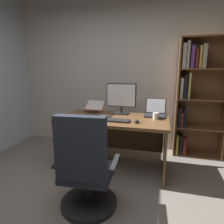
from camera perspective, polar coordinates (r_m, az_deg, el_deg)
wall_back at (r=3.63m, az=3.77°, el=12.12°), size 4.64×0.12×2.83m
desk at (r=2.90m, az=0.94°, el=-5.37°), size 1.52×0.81×0.76m
bookshelf at (r=3.42m, az=23.23°, el=4.33°), size 0.76×0.27×1.92m
office_chair at (r=2.04m, az=-7.78°, el=-16.95°), size 0.64×0.60×1.04m
monitor at (r=2.98m, az=2.71°, el=3.92°), size 0.46×0.16×0.47m
laptop at (r=2.95m, az=12.54°, el=-0.07°), size 0.30×0.30×0.25m
keyboard at (r=2.59m, az=0.53°, el=-2.42°), size 0.42×0.15×0.02m
computer_mouse at (r=2.53m, az=7.13°, el=-2.68°), size 0.06×0.10×0.04m
reading_stand_with_book at (r=3.18m, az=-5.06°, el=1.63°), size 0.31×0.26×0.17m
open_binder at (r=2.70m, az=-9.59°, el=-1.99°), size 0.58×0.43×0.02m
notepad at (r=2.80m, az=-2.67°, el=-1.44°), size 0.19×0.23×0.01m
pen at (r=2.79m, az=-2.28°, el=-1.29°), size 0.14×0.02×0.01m
coffee_mug at (r=2.74m, az=12.69°, el=-1.15°), size 0.08×0.08×0.09m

